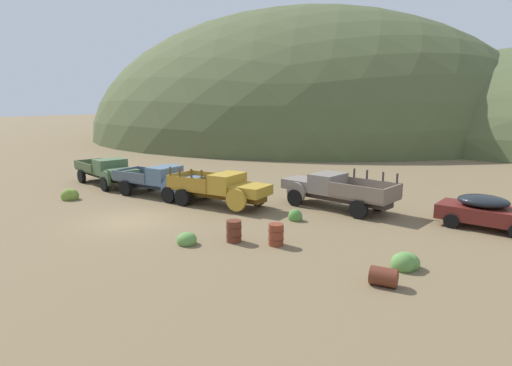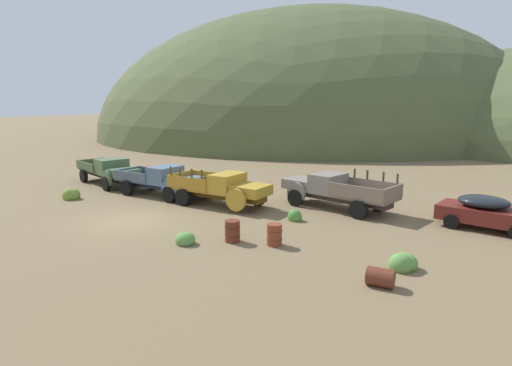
{
  "view_description": "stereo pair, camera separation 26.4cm",
  "coord_description": "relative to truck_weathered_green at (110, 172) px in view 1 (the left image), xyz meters",
  "views": [
    {
      "loc": [
        15.17,
        -14.9,
        5.8
      ],
      "look_at": [
        4.37,
        5.03,
        1.47
      ],
      "focal_mm": 30.01,
      "sensor_mm": 36.0,
      "label": 1
    },
    {
      "loc": [
        15.41,
        -14.77,
        5.8
      ],
      "look_at": [
        4.37,
        5.03,
        1.47
      ],
      "focal_mm": 30.01,
      "sensor_mm": 36.0,
      "label": 2
    }
  ],
  "objects": [
    {
      "name": "bush_back_edge",
      "position": [
        20.78,
        -5.91,
        -0.79
      ],
      "size": [
        0.96,
        1.05,
        0.79
      ],
      "color": "#5B8E42",
      "rests_on": "ground"
    },
    {
      "name": "bush_near_barrel",
      "position": [
        4.62,
        3.6,
        -0.83
      ],
      "size": [
        0.81,
        0.78,
        0.72
      ],
      "color": "#4C8438",
      "rests_on": "ground"
    },
    {
      "name": "hill_far_left",
      "position": [
        -5.92,
        53.64,
        -1.0
      ],
      "size": [
        73.52,
        77.41,
        42.44
      ],
      "primitive_type": "ellipsoid",
      "color": "#4C5633",
      "rests_on": "ground"
    },
    {
      "name": "ground_plane",
      "position": [
        7.8,
        -6.09,
        -1.0
      ],
      "size": [
        300.0,
        300.0,
        0.0
      ],
      "primitive_type": "plane",
      "color": "brown"
    },
    {
      "name": "truck_mustard",
      "position": [
        10.33,
        -1.25,
        0.02
      ],
      "size": [
        6.02,
        2.65,
        2.16
      ],
      "rotation": [
        0.0,
        0.0,
        -0.05
      ],
      "color": "#593D12",
      "rests_on": "ground"
    },
    {
      "name": "car_oxblood",
      "position": [
        23.42,
        0.87,
        -0.18
      ],
      "size": [
        4.79,
        2.67,
        1.57
      ],
      "rotation": [
        0.0,
        0.0,
        -0.18
      ],
      "color": "maroon",
      "rests_on": "ground"
    },
    {
      "name": "bush_between_trucks",
      "position": [
        12.43,
        -7.49,
        -0.82
      ],
      "size": [
        0.84,
        0.8,
        0.65
      ],
      "color": "#5B8E42",
      "rests_on": "ground"
    },
    {
      "name": "bush_front_right",
      "position": [
        1.15,
        -4.27,
        -0.78
      ],
      "size": [
        0.98,
        0.98,
        0.85
      ],
      "color": "olive",
      "rests_on": "ground"
    },
    {
      "name": "truck_chalk_blue",
      "position": [
        5.65,
        -0.93,
        -0.01
      ],
      "size": [
        6.12,
        2.74,
        1.89
      ],
      "rotation": [
        0.0,
        0.0,
        -0.07
      ],
      "color": "#262D39",
      "rests_on": "ground"
    },
    {
      "name": "oil_drum_spare",
      "position": [
        15.7,
        -5.85,
        -0.55
      ],
      "size": [
        0.66,
        0.66,
        0.9
      ],
      "color": "brown",
      "rests_on": "ground"
    },
    {
      "name": "bush_lone_scrub",
      "position": [
        -2.11,
        2.63,
        -0.72
      ],
      "size": [
        1.36,
        1.2,
        1.2
      ],
      "color": "#5B8E42",
      "rests_on": "ground"
    },
    {
      "name": "oil_drum_by_truck",
      "position": [
        13.95,
        -6.3,
        -0.54
      ],
      "size": [
        0.67,
        0.67,
        0.92
      ],
      "color": "#5B2819",
      "rests_on": "ground"
    },
    {
      "name": "truck_weathered_green",
      "position": [
        0.0,
        0.0,
        0.0
      ],
      "size": [
        6.86,
        4.06,
        1.89
      ],
      "rotation": [
        0.0,
        0.0,
        -0.33
      ],
      "color": "#232B1B",
      "rests_on": "ground"
    },
    {
      "name": "truck_primer_gray",
      "position": [
        15.52,
        1.34,
        0.02
      ],
      "size": [
        6.76,
        3.53,
        2.16
      ],
      "rotation": [
        0.0,
        0.0,
        2.9
      ],
      "color": "#3D322D",
      "rests_on": "ground"
    },
    {
      "name": "oil_drum_foreground",
      "position": [
        20.44,
        -7.77,
        -0.69
      ],
      "size": [
        0.86,
        0.63,
        0.61
      ],
      "color": "#5B2819",
      "rests_on": "ground"
    },
    {
      "name": "bush_front_left",
      "position": [
        14.94,
        -2.05,
        -0.82
      ],
      "size": [
        0.73,
        0.64,
        0.73
      ],
      "color": "#4C8438",
      "rests_on": "ground"
    }
  ]
}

